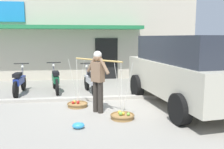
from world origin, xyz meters
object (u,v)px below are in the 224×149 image
motorcycle_nearest_shop (19,82)px  plastic_litter_bag (78,126)px  motorcycle_second_in_row (55,80)px  fruit_basket_right_side (122,116)px  fruit_basket_left_side (77,104)px  fruit_vendor (98,77)px  parked_truck (185,69)px  motorcycle_third_in_row (91,81)px

motorcycle_nearest_shop → plastic_litter_bag: 4.29m
motorcycle_second_in_row → fruit_basket_right_side: bearing=-60.2°
fruit_basket_left_side → fruit_basket_right_side: (1.14, -1.26, 0.00)m
fruit_vendor → plastic_litter_bag: 1.58m
motorcycle_nearest_shop → parked_truck: parked_truck is taller
motorcycle_second_in_row → parked_truck: bearing=-32.0°
fruit_basket_right_side → plastic_litter_bag: size_ratio=5.18×
fruit_basket_right_side → plastic_litter_bag: (-1.11, -0.54, -0.01)m
motorcycle_nearest_shop → motorcycle_third_in_row: bearing=-5.0°
motorcycle_third_in_row → plastic_litter_bag: (-0.44, -3.49, -0.38)m
fruit_vendor → parked_truck: parked_truck is taller
motorcycle_third_in_row → plastic_litter_bag: motorcycle_third_in_row is taller
motorcycle_second_in_row → plastic_litter_bag: motorcycle_second_in_row is taller
motorcycle_nearest_shop → motorcycle_second_in_row: bearing=12.2°
fruit_basket_right_side → motorcycle_third_in_row: fruit_basket_right_side is taller
parked_truck → fruit_basket_right_side: bearing=-155.6°
motorcycle_nearest_shop → motorcycle_second_in_row: 1.28m
motorcycle_third_in_row → motorcycle_nearest_shop: bearing=175.0°
fruit_vendor → motorcycle_second_in_row: 3.19m
fruit_basket_left_side → motorcycle_second_in_row: size_ratio=0.80×
parked_truck → plastic_litter_bag: parked_truck is taller
fruit_vendor → fruit_basket_right_side: size_ratio=1.17×
fruit_basket_left_side → plastic_litter_bag: 1.80m
parked_truck → fruit_vendor: bearing=-173.4°
fruit_vendor → fruit_basket_left_side: size_ratio=1.17×
fruit_basket_left_side → parked_truck: size_ratio=0.29×
motorcycle_second_in_row → fruit_vendor: bearing=-63.5°
fruit_vendor → motorcycle_third_in_row: size_ratio=0.94×
fruit_basket_right_side → parked_truck: parked_truck is taller
fruit_basket_left_side → motorcycle_nearest_shop: fruit_basket_left_side is taller
fruit_basket_right_side → parked_truck: size_ratio=0.29×
fruit_vendor → motorcycle_nearest_shop: 3.71m
motorcycle_third_in_row → parked_truck: bearing=-36.6°
fruit_basket_left_side → motorcycle_third_in_row: (0.48, 1.69, 0.38)m
motorcycle_nearest_shop → plastic_litter_bag: (2.11, -3.71, -0.38)m
plastic_litter_bag → fruit_basket_right_side: bearing=26.1°
fruit_basket_left_side → motorcycle_third_in_row: bearing=74.2°
fruit_vendor → motorcycle_third_in_row: 2.38m
fruit_basket_right_side → motorcycle_nearest_shop: fruit_basket_right_side is taller
fruit_basket_right_side → plastic_litter_bag: fruit_basket_right_side is taller
fruit_basket_left_side → motorcycle_second_in_row: (-0.83, 2.18, 0.38)m
fruit_basket_left_side → fruit_basket_right_side: size_ratio=1.00×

